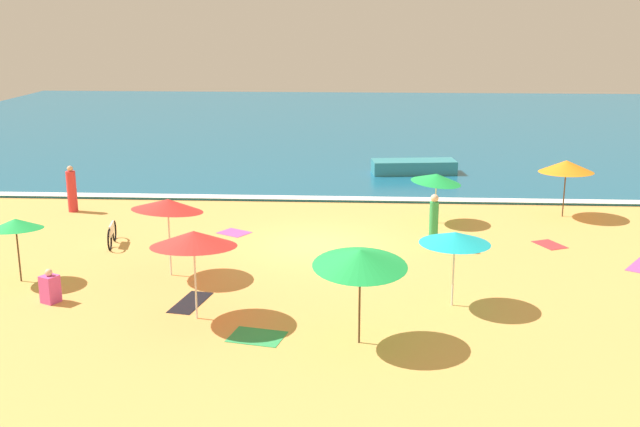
# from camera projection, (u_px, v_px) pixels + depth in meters

# --- Properties ---
(ground_plane) EXTENTS (60.00, 60.00, 0.00)m
(ground_plane) POSITION_uv_depth(u_px,v_px,m) (315.00, 245.00, 25.80)
(ground_plane) COLOR #E0A856
(ocean_water) EXTENTS (60.00, 44.00, 0.10)m
(ocean_water) POSITION_uv_depth(u_px,v_px,m) (341.00, 125.00, 52.82)
(ocean_water) COLOR #196084
(ocean_water) RESTS_ON ground_plane
(wave_breaker_foam) EXTENTS (57.00, 0.70, 0.01)m
(wave_breaker_foam) POSITION_uv_depth(u_px,v_px,m) (325.00, 198.00, 31.85)
(wave_breaker_foam) COLOR white
(wave_breaker_foam) RESTS_ON ocean_water
(beach_umbrella_1) EXTENTS (2.20, 2.22, 2.40)m
(beach_umbrella_1) POSITION_uv_depth(u_px,v_px,m) (194.00, 239.00, 19.05)
(beach_umbrella_1) COLOR silver
(beach_umbrella_1) RESTS_ON ground_plane
(beach_umbrella_2) EXTENTS (2.52, 2.54, 2.42)m
(beach_umbrella_2) POSITION_uv_depth(u_px,v_px,m) (360.00, 258.00, 17.61)
(beach_umbrella_2) COLOR #4C3823
(beach_umbrella_2) RESTS_ON ground_plane
(beach_umbrella_3) EXTENTS (2.33, 2.32, 1.94)m
(beach_umbrella_3) POSITION_uv_depth(u_px,v_px,m) (436.00, 178.00, 28.08)
(beach_umbrella_3) COLOR silver
(beach_umbrella_3) RESTS_ON ground_plane
(beach_umbrella_4) EXTENTS (2.94, 2.95, 2.44)m
(beach_umbrella_4) POSITION_uv_depth(u_px,v_px,m) (168.00, 205.00, 22.27)
(beach_umbrella_4) COLOR silver
(beach_umbrella_4) RESTS_ON ground_plane
(beach_umbrella_6) EXTENTS (1.97, 1.98, 1.94)m
(beach_umbrella_6) POSITION_uv_depth(u_px,v_px,m) (15.00, 224.00, 21.86)
(beach_umbrella_6) COLOR #4C3823
(beach_umbrella_6) RESTS_ON ground_plane
(beach_umbrella_8) EXTENTS (2.85, 2.85, 2.20)m
(beach_umbrella_8) POSITION_uv_depth(u_px,v_px,m) (566.00, 166.00, 28.89)
(beach_umbrella_8) COLOR #4C3823
(beach_umbrella_8) RESTS_ON ground_plane
(beach_umbrella_9) EXTENTS (2.59, 2.59, 2.04)m
(beach_umbrella_9) POSITION_uv_depth(u_px,v_px,m) (455.00, 238.00, 19.99)
(beach_umbrella_9) COLOR silver
(beach_umbrella_9) RESTS_ON ground_plane
(parked_bicycle) EXTENTS (0.38, 1.80, 0.76)m
(parked_bicycle) POSITION_uv_depth(u_px,v_px,m) (112.00, 234.00, 25.71)
(parked_bicycle) COLOR black
(parked_bicycle) RESTS_ON ground_plane
(beachgoer_1) EXTENTS (0.55, 0.55, 0.94)m
(beachgoer_1) POSITION_uv_depth(u_px,v_px,m) (50.00, 288.00, 20.57)
(beachgoer_1) COLOR #D84CA5
(beachgoer_1) RESTS_ON ground_plane
(beachgoer_4) EXTENTS (0.48, 0.48, 1.82)m
(beachgoer_4) POSITION_uv_depth(u_px,v_px,m) (72.00, 190.00, 29.90)
(beachgoer_4) COLOR red
(beachgoer_4) RESTS_ON ground_plane
(beachgoer_5) EXTENTS (0.37, 0.37, 1.86)m
(beachgoer_5) POSITION_uv_depth(u_px,v_px,m) (434.00, 223.00, 25.06)
(beachgoer_5) COLOR green
(beachgoer_5) RESTS_ON ground_plane
(beach_towel_1) EXTENTS (1.30, 1.23, 0.01)m
(beach_towel_1) POSITION_uv_depth(u_px,v_px,m) (234.00, 233.00, 27.18)
(beach_towel_1) COLOR #D84CA5
(beach_towel_1) RESTS_ON ground_plane
(beach_towel_2) EXTENTS (1.46, 1.22, 0.01)m
(beach_towel_2) POSITION_uv_depth(u_px,v_px,m) (257.00, 337.00, 18.45)
(beach_towel_2) COLOR green
(beach_towel_2) RESTS_ON ground_plane
(beach_towel_3) EXTENTS (1.11, 1.30, 0.01)m
(beach_towel_3) POSITION_uv_depth(u_px,v_px,m) (550.00, 245.00, 25.77)
(beach_towel_3) COLOR red
(beach_towel_3) RESTS_ON ground_plane
(beach_towel_4) EXTENTS (0.97, 1.76, 0.01)m
(beach_towel_4) POSITION_uv_depth(u_px,v_px,m) (190.00, 302.00, 20.63)
(beach_towel_4) COLOR black
(beach_towel_4) RESTS_ON ground_plane
(small_boat_0) EXTENTS (4.09, 1.84, 0.64)m
(small_boat_0) POSITION_uv_depth(u_px,v_px,m) (414.00, 167.00, 36.68)
(small_boat_0) COLOR teal
(small_boat_0) RESTS_ON ocean_water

